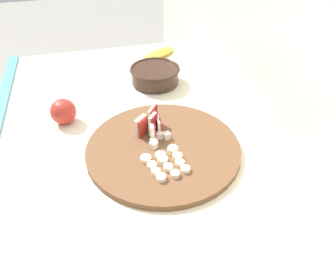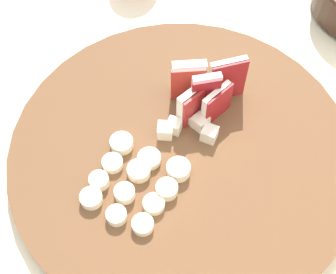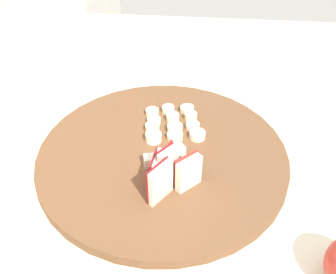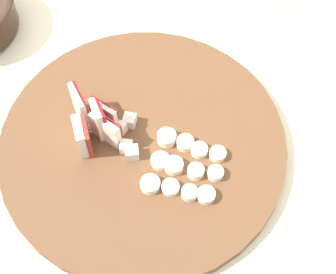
# 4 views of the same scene
# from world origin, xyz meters

# --- Properties ---
(tiled_countertop) EXTENTS (1.39, 0.81, 0.93)m
(tiled_countertop) POSITION_xyz_m (0.00, -0.00, 0.46)
(tiled_countertop) COLOR beige
(tiled_countertop) RESTS_ON ground
(tile_backsplash) EXTENTS (2.40, 0.04, 1.40)m
(tile_backsplash) POSITION_xyz_m (0.00, 0.42, 0.70)
(tile_backsplash) COLOR silver
(tile_backsplash) RESTS_ON ground
(cutting_board) EXTENTS (0.44, 0.44, 0.02)m
(cutting_board) POSITION_xyz_m (0.07, 0.10, 0.93)
(cutting_board) COLOR brown
(cutting_board) RESTS_ON tiled_countertop
(apple_wedge_fan) EXTENTS (0.10, 0.08, 0.07)m
(apple_wedge_fan) POSITION_xyz_m (-0.00, 0.08, 0.96)
(apple_wedge_fan) COLOR #B22D23
(apple_wedge_fan) RESTS_ON cutting_board
(apple_dice_pile) EXTENTS (0.06, 0.07, 0.02)m
(apple_dice_pile) POSITION_xyz_m (0.04, 0.09, 0.95)
(apple_dice_pile) COLOR white
(apple_dice_pile) RESTS_ON cutting_board
(banana_slice_rows) EXTENTS (0.12, 0.12, 0.02)m
(banana_slice_rows) POSITION_xyz_m (0.14, 0.09, 0.94)
(banana_slice_rows) COLOR white
(banana_slice_rows) RESTS_ON cutting_board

